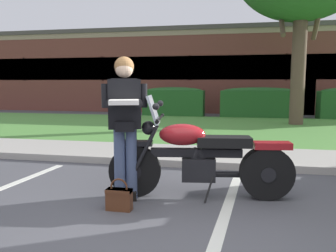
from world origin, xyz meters
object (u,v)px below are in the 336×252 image
motorcycle (207,158)px  hedge_center_left (259,102)px  rider_person (125,116)px  brick_building (201,73)px  hedge_left (174,101)px  handbag (119,197)px

motorcycle → hedge_center_left: bearing=83.3°
rider_person → brick_building: 17.10m
hedge_left → brick_building: brick_building is taller
rider_person → hedge_center_left: rider_person is taller
hedge_center_left → brick_building: 7.49m
rider_person → handbag: 0.94m
rider_person → hedge_left: 10.45m
hedge_left → brick_building: (0.42, 6.69, 1.37)m
hedge_left → hedge_center_left: same height
motorcycle → rider_person: rider_person is taller
handbag → brick_building: brick_building is taller
rider_person → brick_building: brick_building is taller
handbag → hedge_center_left: 10.94m
motorcycle → rider_person: (-0.95, -0.24, 0.52)m
rider_person → hedge_center_left: (2.14, 10.35, -0.36)m
hedge_left → brick_building: bearing=86.4°
rider_person → motorcycle: bearing=14.1°
motorcycle → rider_person: bearing=-165.9°
motorcycle → hedge_left: (-2.31, 10.11, 0.16)m
handbag → hedge_left: size_ratio=0.14×
rider_person → handbag: (0.05, -0.38, -0.86)m
rider_person → hedge_left: (-1.35, 10.35, -0.36)m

